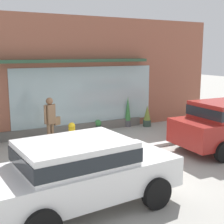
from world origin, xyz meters
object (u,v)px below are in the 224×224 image
(parked_car_white, at_px, (81,169))
(potted_plant_low_front, at_px, (128,112))
(fire_hydrant, at_px, (72,137))
(pedestrian_with_handbag, at_px, (51,119))
(potted_plant_corner_tall, at_px, (98,125))
(potted_plant_window_left, at_px, (147,116))

(parked_car_white, height_order, potted_plant_low_front, parked_car_white)
(fire_hydrant, distance_m, potted_plant_low_front, 3.99)
(fire_hydrant, distance_m, pedestrian_with_handbag, 0.94)
(parked_car_white, relative_size, potted_plant_corner_tall, 9.18)
(pedestrian_with_handbag, relative_size, potted_plant_low_front, 1.32)
(potted_plant_low_front, xyz_separation_m, potted_plant_corner_tall, (-1.46, -0.00, -0.41))
(potted_plant_low_front, xyz_separation_m, potted_plant_window_left, (0.77, -0.39, -0.19))
(fire_hydrant, xyz_separation_m, potted_plant_corner_tall, (1.96, 2.04, -0.23))
(potted_plant_corner_tall, bearing_deg, fire_hydrant, -133.86)
(fire_hydrant, height_order, pedestrian_with_handbag, pedestrian_with_handbag)
(fire_hydrant, distance_m, parked_car_white, 4.11)
(potted_plant_window_left, xyz_separation_m, potted_plant_corner_tall, (-2.23, 0.38, -0.21))
(pedestrian_with_handbag, height_order, potted_plant_corner_tall, pedestrian_with_handbag)
(potted_plant_corner_tall, bearing_deg, potted_plant_low_front, 0.13)
(fire_hydrant, relative_size, parked_car_white, 0.23)
(parked_car_white, bearing_deg, fire_hydrant, 67.44)
(fire_hydrant, bearing_deg, potted_plant_window_left, 21.60)
(potted_plant_corner_tall, bearing_deg, potted_plant_window_left, -9.75)
(potted_plant_window_left, bearing_deg, potted_plant_corner_tall, 170.25)
(pedestrian_with_handbag, distance_m, potted_plant_window_left, 4.94)
(potted_plant_low_front, height_order, potted_plant_corner_tall, potted_plant_low_front)
(fire_hydrant, bearing_deg, potted_plant_corner_tall, 46.14)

